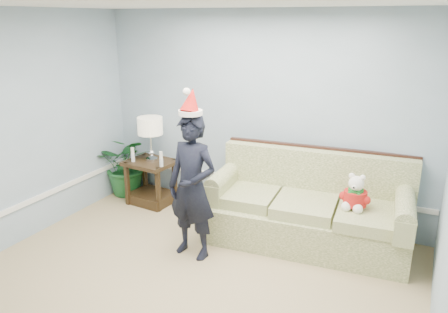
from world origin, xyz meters
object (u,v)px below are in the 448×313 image
object	(u,v)px
man	(192,187)
teddy_bear	(355,196)
houseplant	(128,165)
side_table	(152,186)
sofa	(308,211)
table_lamp	(150,128)

from	to	relation	value
man	teddy_bear	xyz separation A→B (m)	(1.61, 0.77, -0.10)
houseplant	teddy_bear	world-z (taller)	teddy_bear
side_table	teddy_bear	distance (m)	2.93
sofa	houseplant	bearing A→B (deg)	170.41
side_table	table_lamp	world-z (taller)	table_lamp
table_lamp	man	distance (m)	1.67
side_table	houseplant	size ratio (longest dim) A/B	0.76
table_lamp	man	world-z (taller)	man
sofa	teddy_bear	bearing A→B (deg)	-16.96
side_table	houseplant	world-z (taller)	houseplant
side_table	teddy_bear	world-z (taller)	teddy_bear
sofa	teddy_bear	xyz separation A→B (m)	(0.54, -0.12, 0.33)
houseplant	man	bearing A→B (deg)	-32.24
sofa	table_lamp	world-z (taller)	table_lamp
houseplant	teddy_bear	bearing A→B (deg)	-5.85
houseplant	teddy_bear	xyz separation A→B (m)	(3.38, -0.35, 0.25)
table_lamp	man	bearing A→B (deg)	-39.13
sofa	houseplant	world-z (taller)	sofa
houseplant	man	world-z (taller)	man
side_table	teddy_bear	size ratio (longest dim) A/B	1.72
houseplant	man	distance (m)	2.13
teddy_bear	side_table	bearing A→B (deg)	-179.96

